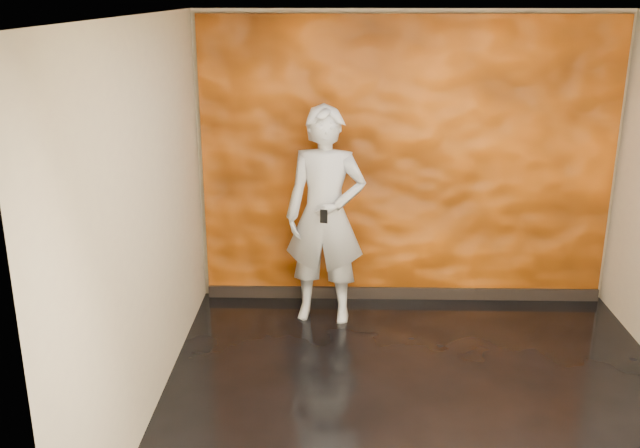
{
  "coord_description": "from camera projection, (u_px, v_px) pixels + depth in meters",
  "views": [
    {
      "loc": [
        -0.66,
        -4.68,
        2.95
      ],
      "look_at": [
        -0.81,
        1.22,
        1.01
      ],
      "focal_mm": 40.0,
      "sensor_mm": 36.0,
      "label": 1
    }
  ],
  "objects": [
    {
      "name": "feature_wall",
      "position": [
        407.0,
        164.0,
        6.78
      ],
      "size": [
        3.9,
        0.06,
        2.75
      ],
      "primitive_type": "cube",
      "color": "orange",
      "rests_on": "ground"
    },
    {
      "name": "man",
      "position": [
        325.0,
        216.0,
        6.46
      ],
      "size": [
        0.79,
        0.57,
        2.01
      ],
      "primitive_type": "imported",
      "rotation": [
        0.0,
        0.0,
        -0.13
      ],
      "color": "#989EA7",
      "rests_on": "ground"
    },
    {
      "name": "phone",
      "position": [
        324.0,
        216.0,
        6.17
      ],
      "size": [
        0.07,
        0.03,
        0.12
      ],
      "primitive_type": "cube",
      "rotation": [
        0.0,
        0.0,
        -0.22
      ],
      "color": "black",
      "rests_on": "man"
    },
    {
      "name": "baseboard",
      "position": [
        402.0,
        293.0,
        7.15
      ],
      "size": [
        3.9,
        0.04,
        0.12
      ],
      "primitive_type": "cube",
      "color": "black",
      "rests_on": "ground"
    },
    {
      "name": "room",
      "position": [
        433.0,
        227.0,
        4.91
      ],
      "size": [
        4.02,
        4.02,
        2.81
      ],
      "color": "black",
      "rests_on": "ground"
    }
  ]
}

